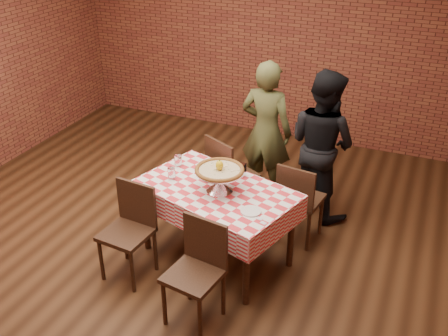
{
  "coord_description": "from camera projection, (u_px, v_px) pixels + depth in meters",
  "views": [
    {
      "loc": [
        2.16,
        -3.62,
        3.13
      ],
      "look_at": [
        0.57,
        0.13,
        0.93
      ],
      "focal_mm": 41.67,
      "sensor_mm": 36.0,
      "label": 1
    }
  ],
  "objects": [
    {
      "name": "water_glass_right",
      "position": [
        178.0,
        161.0,
        5.0
      ],
      "size": [
        0.09,
        0.09,
        0.11
      ],
      "primitive_type": "cylinder",
      "rotation": [
        0.0,
        0.0,
        -0.3
      ],
      "color": "white",
      "rests_on": "tablecloth"
    },
    {
      "name": "tablecloth",
      "position": [
        216.0,
        200.0,
        4.71
      ],
      "size": [
        1.61,
        1.24,
        0.24
      ],
      "primitive_type": null,
      "rotation": [
        0.0,
        0.0,
        -0.3
      ],
      "color": "red",
      "rests_on": "table"
    },
    {
      "name": "sweetener_packet_b",
      "position": [
        263.0,
        223.0,
        4.17
      ],
      "size": [
        0.06,
        0.05,
        0.0
      ],
      "primitive_type": "cube",
      "rotation": [
        0.0,
        0.0,
        -0.36
      ],
      "color": "white",
      "rests_on": "tablecloth"
    },
    {
      "name": "chair_near_right",
      "position": [
        193.0,
        277.0,
        4.08
      ],
      "size": [
        0.46,
        0.46,
        0.88
      ],
      "primitive_type": null,
      "rotation": [
        0.0,
        0.0,
        -0.15
      ],
      "color": "#3F2616",
      "rests_on": "ground"
    },
    {
      "name": "pizza_stand",
      "position": [
        220.0,
        181.0,
        4.59
      ],
      "size": [
        0.55,
        0.55,
        0.19
      ],
      "primitive_type": null,
      "rotation": [
        0.0,
        0.0,
        -0.32
      ],
      "color": "silver",
      "rests_on": "tablecloth"
    },
    {
      "name": "side_plate",
      "position": [
        251.0,
        211.0,
        4.32
      ],
      "size": [
        0.22,
        0.22,
        0.01
      ],
      "primitive_type": "cylinder",
      "rotation": [
        0.0,
        0.0,
        -0.3
      ],
      "color": "white",
      "rests_on": "tablecloth"
    },
    {
      "name": "diner_olive",
      "position": [
        266.0,
        132.0,
        5.65
      ],
      "size": [
        0.6,
        0.42,
        1.59
      ],
      "primitive_type": "imported",
      "rotation": [
        0.0,
        0.0,
        3.08
      ],
      "color": "#4A4E28",
      "rests_on": "ground"
    },
    {
      "name": "back_wall",
      "position": [
        269.0,
        31.0,
        6.9
      ],
      "size": [
        5.5,
        0.0,
        5.5
      ],
      "primitive_type": "plane",
      "rotation": [
        1.57,
        0.0,
        0.0
      ],
      "color": "brown",
      "rests_on": "ground"
    },
    {
      "name": "sweetener_packet_a",
      "position": [
        259.0,
        219.0,
        4.23
      ],
      "size": [
        0.06,
        0.05,
        0.0
      ],
      "primitive_type": "cube",
      "rotation": [
        0.0,
        0.0,
        -0.22
      ],
      "color": "white",
      "rests_on": "tablecloth"
    },
    {
      "name": "chair_near_left",
      "position": [
        126.0,
        235.0,
        4.57
      ],
      "size": [
        0.44,
        0.44,
        0.88
      ],
      "primitive_type": null,
      "rotation": [
        0.0,
        0.0,
        -0.09
      ],
      "color": "#3F2616",
      "rests_on": "ground"
    },
    {
      "name": "table",
      "position": [
        217.0,
        224.0,
        4.84
      ],
      "size": [
        1.56,
        1.19,
        0.75
      ],
      "primitive_type": "cube",
      "rotation": [
        0.0,
        0.0,
        -0.3
      ],
      "color": "#3F2616",
      "rests_on": "ground"
    },
    {
      "name": "lemon",
      "position": [
        220.0,
        165.0,
        4.51
      ],
      "size": [
        0.09,
        0.09,
        0.09
      ],
      "primitive_type": "ellipsoid",
      "rotation": [
        0.0,
        0.0,
        -0.32
      ],
      "color": "yellow",
      "rests_on": "pizza"
    },
    {
      "name": "chair_far_left",
      "position": [
        233.0,
        175.0,
        5.5
      ],
      "size": [
        0.57,
        0.57,
        0.91
      ],
      "primitive_type": null,
      "rotation": [
        0.0,
        0.0,
        2.67
      ],
      "color": "#3F2616",
      "rests_on": "ground"
    },
    {
      "name": "diner_black",
      "position": [
        322.0,
        144.0,
        5.37
      ],
      "size": [
        0.96,
        0.89,
        1.59
      ],
      "primitive_type": "imported",
      "rotation": [
        0.0,
        0.0,
        2.66
      ],
      "color": "black",
      "rests_on": "ground"
    },
    {
      "name": "condiment_caddy",
      "position": [
        240.0,
        170.0,
        4.83
      ],
      "size": [
        0.09,
        0.08,
        0.13
      ],
      "primitive_type": "cube",
      "rotation": [
        0.0,
        0.0,
        -0.05
      ],
      "color": "silver",
      "rests_on": "tablecloth"
    },
    {
      "name": "chair_far_right",
      "position": [
        301.0,
        201.0,
        5.09
      ],
      "size": [
        0.44,
        0.44,
        0.86
      ],
      "primitive_type": null,
      "rotation": [
        0.0,
        0.0,
        3.0
      ],
      "color": "#3F2616",
      "rests_on": "ground"
    },
    {
      "name": "pizza",
      "position": [
        220.0,
        170.0,
        4.54
      ],
      "size": [
        0.55,
        0.55,
        0.03
      ],
      "primitive_type": "cylinder",
      "rotation": [
        0.0,
        0.0,
        -0.32
      ],
      "color": "#C6B691",
      "rests_on": "pizza_stand"
    },
    {
      "name": "water_glass_left",
      "position": [
        172.0,
        174.0,
        4.78
      ],
      "size": [
        0.09,
        0.09,
        0.11
      ],
      "primitive_type": "cylinder",
      "rotation": [
        0.0,
        0.0,
        -0.3
      ],
      "color": "white",
      "rests_on": "tablecloth"
    },
    {
      "name": "ground",
      "position": [
        166.0,
        245.0,
        5.16
      ],
      "size": [
        6.0,
        6.0,
        0.0
      ],
      "primitive_type": "plane",
      "color": "black",
      "rests_on": "ground"
    }
  ]
}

